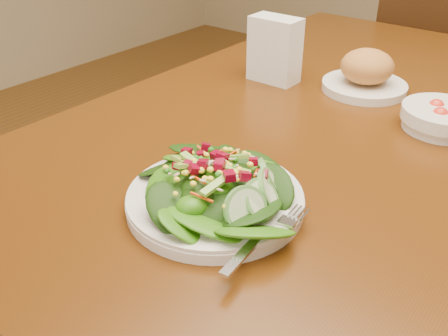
{
  "coord_description": "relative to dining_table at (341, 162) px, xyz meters",
  "views": [
    {
      "loc": [
        0.36,
        -0.83,
        1.16
      ],
      "look_at": [
        -0.01,
        -0.37,
        0.8
      ],
      "focal_mm": 40.0,
      "sensor_mm": 36.0,
      "label": 1
    }
  ],
  "objects": [
    {
      "name": "salad_plate",
      "position": [
        -0.0,
        -0.39,
        0.13
      ],
      "size": [
        0.25,
        0.25,
        0.07
      ],
      "rotation": [
        0.0,
        0.0,
        0.24
      ],
      "color": "silver",
      "rests_on": "dining_table"
    },
    {
      "name": "dining_table",
      "position": [
        0.0,
        0.0,
        0.0
      ],
      "size": [
        0.9,
        1.4,
        0.75
      ],
      "color": "#422406",
      "rests_on": "ground_plane"
    },
    {
      "name": "tomato_bowl",
      "position": [
        0.16,
        0.06,
        0.12
      ],
      "size": [
        0.15,
        0.15,
        0.05
      ],
      "color": "silver",
      "rests_on": "dining_table"
    },
    {
      "name": "bread_plate",
      "position": [
        -0.03,
        0.14,
        0.14
      ],
      "size": [
        0.18,
        0.18,
        0.09
      ],
      "color": "silver",
      "rests_on": "dining_table"
    },
    {
      "name": "chair_far",
      "position": [
        -0.15,
        1.01,
        -0.18
      ],
      "size": [
        0.52,
        0.52,
        0.89
      ],
      "rotation": [
        0.0,
        0.0,
        3.47
      ],
      "color": "#341907",
      "rests_on": "ground_plane"
    },
    {
      "name": "napkin_holder",
      "position": [
        -0.22,
        0.07,
        0.18
      ],
      "size": [
        0.11,
        0.06,
        0.14
      ],
      "rotation": [
        0.0,
        0.0,
        0.0
      ],
      "color": "white",
      "rests_on": "dining_table"
    }
  ]
}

